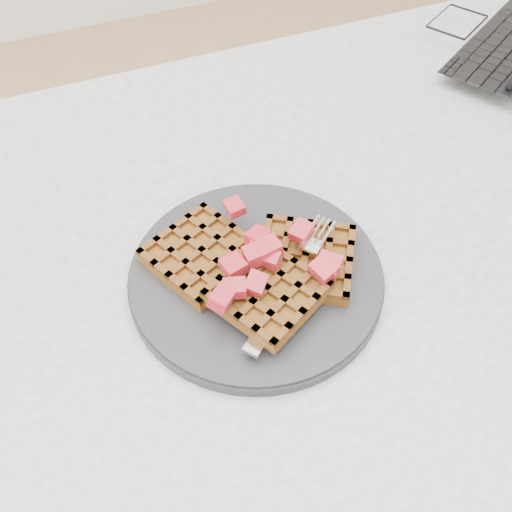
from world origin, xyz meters
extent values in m
plane|color=tan|center=(0.00, 0.00, 0.00)|extent=(4.00, 4.00, 0.00)
cube|color=silver|center=(0.00, 0.00, 0.73)|extent=(1.20, 0.80, 0.03)
cube|color=white|center=(0.55, 0.35, 0.36)|extent=(0.06, 0.06, 0.72)
cylinder|color=#232326|center=(-0.10, -0.03, 0.76)|extent=(0.26, 0.26, 0.02)
imported|color=black|center=(0.40, 0.26, 0.76)|extent=(0.35, 0.31, 0.02)
camera|label=1|loc=(-0.24, -0.36, 1.22)|focal=40.00mm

